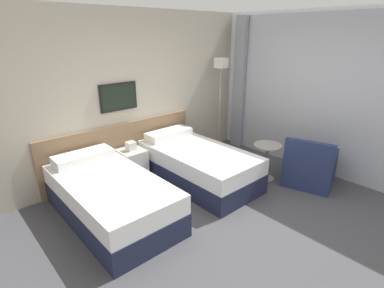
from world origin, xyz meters
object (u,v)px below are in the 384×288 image
Objects in this scene: bed_near_window at (197,164)px; side_table at (267,155)px; floor_lamp at (221,78)px; bed_near_door at (110,197)px; armchair at (309,169)px; nightstand at (132,164)px.

side_table is (0.91, -0.72, 0.13)m from bed_near_window.
bed_near_window is 1.89m from floor_lamp.
bed_near_window is at bearing 141.72° from side_table.
bed_near_door is 3.13m from armchair.
armchair reaches higher than bed_near_door.
nightstand is 2.89m from armchair.
bed_near_window is at bearing 28.06° from armchair.
armchair reaches higher than nightstand.
floor_lamp is at bearing 29.23° from bed_near_window.
bed_near_door is at bearing -136.63° from nightstand.
armchair is at bearing -24.30° from bed_near_door.
side_table is (-0.36, -1.43, -1.07)m from floor_lamp.
bed_near_door and bed_near_window have the same top height.
floor_lamp is 2.35m from armchair.
bed_near_window is 2.19× the size of armchair.
bed_near_door is at bearing 48.82° from armchair.
floor_lamp is (2.05, -0.03, 1.22)m from nightstand.
armchair is at bearing -89.66° from floor_lamp.
floor_lamp reaches higher than bed_near_door.
armchair reaches higher than side_table.
bed_near_door is 2.58m from side_table.
side_table is at bearing -38.28° from bed_near_window.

